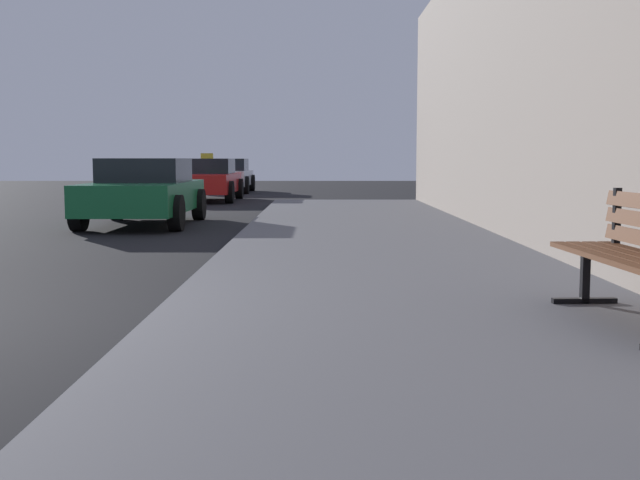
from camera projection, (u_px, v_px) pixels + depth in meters
name	position (u px, v px, depth m)	size (l,w,h in m)	color
sidewalk	(424.00, 323.00, 5.71)	(4.00, 32.00, 0.15)	#5B5B60
bench	(639.00, 248.00, 5.30)	(0.58, 1.78, 0.89)	brown
car_green	(140.00, 191.00, 15.05)	(1.93, 4.07, 1.27)	#196638
car_red	(203.00, 179.00, 23.72)	(1.92, 4.21, 1.43)	red
car_white	(222.00, 175.00, 29.78)	(1.93, 4.01, 1.27)	white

